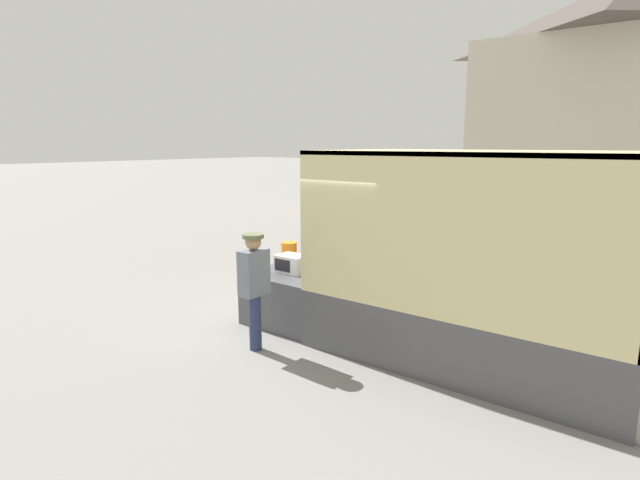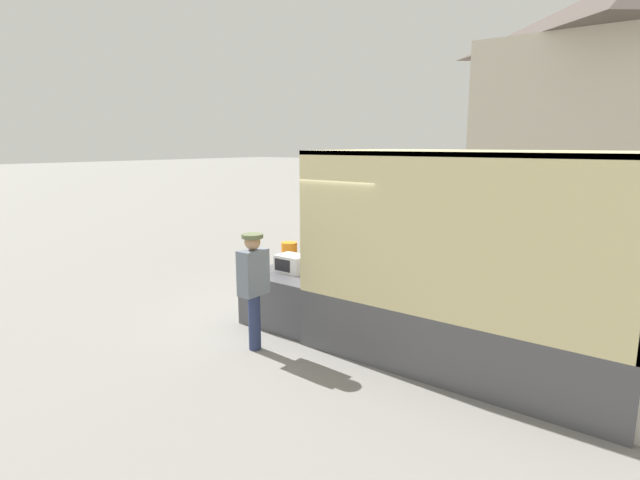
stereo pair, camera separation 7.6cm
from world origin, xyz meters
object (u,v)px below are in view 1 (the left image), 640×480
box_truck (593,319)px  worker_person (254,280)px  portable_generator (330,250)px  microwave (292,264)px  orange_bucket (289,253)px

box_truck → worker_person: size_ratio=3.71×
portable_generator → worker_person: bearing=-82.0°
microwave → portable_generator: 1.05m
portable_generator → orange_bucket: bearing=-129.5°
box_truck → microwave: bearing=-173.6°
box_truck → worker_person: (-4.11, -1.74, 0.20)m
microwave → worker_person: bearing=-74.7°
portable_generator → orange_bucket: portable_generator is taller
microwave → orange_bucket: size_ratio=1.32×
orange_bucket → box_truck: bearing=0.4°
box_truck → orange_bucket: bearing=-179.6°
microwave → worker_person: worker_person is taller
microwave → portable_generator: portable_generator is taller
box_truck → portable_generator: bearing=172.9°
worker_person → orange_bucket: bearing=115.3°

